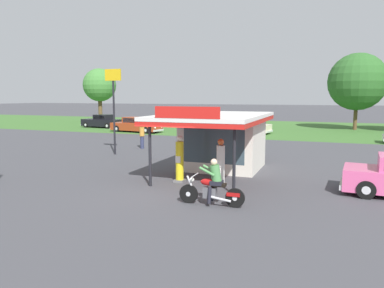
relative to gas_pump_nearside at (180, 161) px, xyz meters
name	(u,v)px	position (x,y,z in m)	size (l,w,h in m)	color
ground_plane	(164,190)	(-0.05, -1.49, -0.91)	(300.00, 300.00, 0.00)	#424247
grass_verge_strip	(274,128)	(-0.05, 28.51, -0.91)	(120.00, 24.00, 0.01)	#3D6B2D
service_station_kiosk	(221,137)	(0.90, 3.16, 0.72)	(4.36, 7.01, 3.24)	silver
gas_pump_nearside	(180,161)	(0.00, 0.00, 0.00)	(0.44, 0.44, 1.99)	slate
gas_pump_offside	(221,164)	(1.80, 0.00, -0.04)	(0.44, 0.44, 1.92)	slate
motorcycle_with_rider	(213,186)	(2.31, -2.70, -0.26)	(2.25, 0.70, 1.58)	black
parked_car_back_row_far_right	(245,126)	(-1.94, 21.34, -0.22)	(5.52, 2.58, 1.50)	beige
parked_car_back_row_left	(136,125)	(-12.58, 18.51, -0.23)	(5.75, 2.51, 1.52)	#993819
parked_car_back_row_centre	(102,122)	(-18.97, 21.81, -0.22)	(5.00, 2.30, 1.52)	black
bystander_chatting_near_pumps	(142,135)	(-6.28, 8.25, 0.01)	(0.34, 0.34, 1.73)	#2D3351
tree_oak_far_left	(100,85)	(-24.52, 29.55, 4.26)	(4.60, 4.60, 7.50)	brown
tree_oak_distant_spare	(358,83)	(8.59, 29.30, 4.17)	(6.12, 6.12, 8.23)	brown
roadside_pole_sign	(114,97)	(-6.63, 5.36, 2.64)	(1.10, 0.12, 5.27)	black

